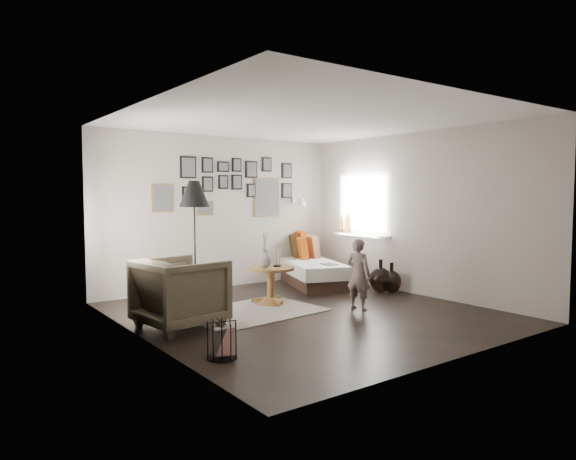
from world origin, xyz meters
TOP-DOWN VIEW (x-y plane):
  - ground at (0.00, 0.00)m, footprint 4.80×4.80m
  - wall_back at (0.00, 2.40)m, footprint 4.50×0.00m
  - wall_front at (0.00, -2.40)m, footprint 4.50×0.00m
  - wall_left at (-2.25, 0.00)m, footprint 0.00×4.80m
  - wall_right at (2.25, 0.00)m, footprint 0.00×4.80m
  - ceiling at (0.00, 0.00)m, footprint 4.80×4.80m
  - door_left at (-2.23, 1.20)m, footprint 0.00×2.14m
  - window_right at (2.18, 1.34)m, footprint 0.15×1.32m
  - gallery_wall at (0.29, 2.38)m, footprint 2.74×0.03m
  - wall_sconce at (1.55, 2.13)m, footprint 0.18×0.36m
  - rug at (-0.58, 0.48)m, footprint 1.97×1.47m
  - pedestal_table at (-0.07, 0.77)m, footprint 0.70×0.70m
  - vase at (-0.15, 0.79)m, footprint 0.20×0.20m
  - candles at (0.04, 0.77)m, footprint 0.12×0.12m
  - daybed at (1.42, 1.77)m, footprint 1.39×2.02m
  - magazine_on_daybed at (1.37, 1.13)m, footprint 0.25×0.31m
  - armchair at (-1.70, 0.31)m, footprint 1.05×1.03m
  - armchair_cushion at (-1.67, 0.36)m, footprint 0.42×0.43m
  - floor_lamp at (-1.13, 1.08)m, footprint 0.42×0.42m
  - magazine_basket at (-1.87, -1.02)m, footprint 0.34×0.34m
  - demijohn_large at (1.87, 0.42)m, footprint 0.36×0.36m
  - demijohn_small at (2.00, 0.30)m, footprint 0.32×0.32m
  - child at (0.70, -0.28)m, footprint 0.33×0.41m

SIDE VIEW (x-z plane):
  - ground at x=0.00m, z-range 0.00..0.00m
  - rug at x=-0.58m, z-range 0.00..0.01m
  - magazine_basket at x=-1.87m, z-range 0.00..0.36m
  - demijohn_small at x=2.00m, z-range -0.06..0.44m
  - demijohn_large at x=1.87m, z-range -0.06..0.49m
  - pedestal_table at x=-0.07m, z-range -0.02..0.53m
  - daybed at x=1.42m, z-range -0.18..0.74m
  - armchair at x=-1.70m, z-range 0.00..0.85m
  - magazine_on_daybed at x=1.37m, z-range 0.42..0.44m
  - armchair_cushion at x=-1.67m, z-range 0.39..0.57m
  - child at x=0.70m, z-range 0.00..1.00m
  - candles at x=0.04m, z-range 0.54..0.80m
  - vase at x=-0.15m, z-range 0.45..0.95m
  - window_right at x=2.18m, z-range 0.28..1.58m
  - door_left at x=-2.23m, z-range -0.02..2.12m
  - wall_back at x=0.00m, z-range -0.95..3.55m
  - wall_front at x=0.00m, z-range -0.95..3.55m
  - wall_left at x=-2.25m, z-range -1.10..3.70m
  - wall_right at x=2.25m, z-range -1.10..3.70m
  - wall_sconce at x=1.55m, z-range 1.38..1.54m
  - floor_lamp at x=-1.13m, z-range 0.65..2.45m
  - gallery_wall at x=0.29m, z-range 1.20..2.28m
  - ceiling at x=0.00m, z-range 2.60..2.60m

